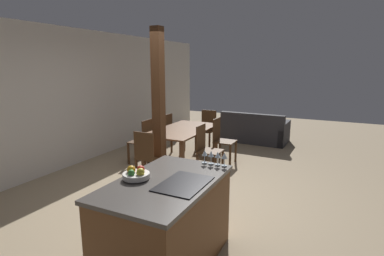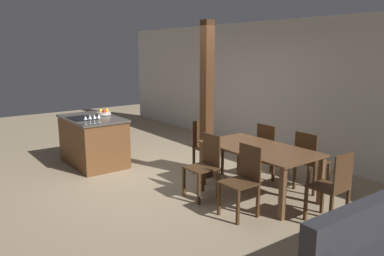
% 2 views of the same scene
% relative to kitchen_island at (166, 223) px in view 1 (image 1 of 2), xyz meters
% --- Properties ---
extents(ground_plane, '(16.00, 16.00, 0.00)m').
position_rel_kitchen_island_xyz_m(ground_plane, '(1.50, 0.55, -0.45)').
color(ground_plane, '#9E896B').
extents(wall_back, '(11.20, 0.08, 2.70)m').
position_rel_kitchen_island_xyz_m(wall_back, '(1.50, 3.33, 0.90)').
color(wall_back, silver).
rests_on(wall_back, ground_plane).
extents(kitchen_island, '(1.41, 0.88, 0.91)m').
position_rel_kitchen_island_xyz_m(kitchen_island, '(0.00, 0.00, 0.00)').
color(kitchen_island, brown).
rests_on(kitchen_island, ground_plane).
extents(fruit_bowl, '(0.26, 0.26, 0.12)m').
position_rel_kitchen_island_xyz_m(fruit_bowl, '(-0.09, 0.28, 0.50)').
color(fruit_bowl, silver).
rests_on(fruit_bowl, kitchen_island).
extents(wine_glass_near, '(0.06, 0.06, 0.15)m').
position_rel_kitchen_island_xyz_m(wine_glass_near, '(0.63, -0.37, 0.56)').
color(wine_glass_near, silver).
rests_on(wine_glass_near, kitchen_island).
extents(wine_glass_middle, '(0.06, 0.06, 0.15)m').
position_rel_kitchen_island_xyz_m(wine_glass_middle, '(0.63, -0.29, 0.56)').
color(wine_glass_middle, silver).
rests_on(wine_glass_middle, kitchen_island).
extents(wine_glass_far, '(0.06, 0.06, 0.15)m').
position_rel_kitchen_island_xyz_m(wine_glass_far, '(0.63, -0.21, 0.56)').
color(wine_glass_far, silver).
rests_on(wine_glass_far, kitchen_island).
extents(wine_glass_end, '(0.06, 0.06, 0.15)m').
position_rel_kitchen_island_xyz_m(wine_glass_end, '(0.63, -0.13, 0.56)').
color(wine_glass_end, silver).
rests_on(wine_glass_end, kitchen_island).
extents(dining_table, '(1.73, 0.95, 0.72)m').
position_rel_kitchen_island_xyz_m(dining_table, '(2.91, 1.36, 0.18)').
color(dining_table, brown).
rests_on(dining_table, ground_plane).
extents(dining_chair_near_left, '(0.40, 0.40, 0.92)m').
position_rel_kitchen_island_xyz_m(dining_chair_near_left, '(2.52, 0.66, 0.04)').
color(dining_chair_near_left, '#472D19').
rests_on(dining_chair_near_left, ground_plane).
extents(dining_chair_near_right, '(0.40, 0.40, 0.92)m').
position_rel_kitchen_island_xyz_m(dining_chair_near_right, '(3.30, 0.66, 0.04)').
color(dining_chair_near_right, '#472D19').
rests_on(dining_chair_near_right, ground_plane).
extents(dining_chair_far_left, '(0.40, 0.40, 0.92)m').
position_rel_kitchen_island_xyz_m(dining_chair_far_left, '(2.52, 2.06, 0.04)').
color(dining_chair_far_left, '#472D19').
rests_on(dining_chair_far_left, ground_plane).
extents(dining_chair_far_right, '(0.40, 0.40, 0.92)m').
position_rel_kitchen_island_xyz_m(dining_chair_far_right, '(3.30, 2.06, 0.04)').
color(dining_chair_far_right, '#472D19').
rests_on(dining_chair_far_right, ground_plane).
extents(dining_chair_head_end, '(0.40, 0.40, 0.92)m').
position_rel_kitchen_island_xyz_m(dining_chair_head_end, '(1.67, 1.36, 0.04)').
color(dining_chair_head_end, '#472D19').
rests_on(dining_chair_head_end, ground_plane).
extents(dining_chair_foot_end, '(0.40, 0.40, 0.92)m').
position_rel_kitchen_island_xyz_m(dining_chair_foot_end, '(4.15, 1.36, 0.04)').
color(dining_chair_foot_end, '#472D19').
rests_on(dining_chair_foot_end, ground_plane).
extents(couch, '(0.96, 1.67, 0.79)m').
position_rel_kitchen_island_xyz_m(couch, '(5.35, 0.49, -0.18)').
color(couch, '#2D2D33').
rests_on(couch, ground_plane).
extents(timber_post, '(0.17, 0.17, 2.59)m').
position_rel_kitchen_island_xyz_m(timber_post, '(1.84, 1.24, 0.84)').
color(timber_post, '#4C2D19').
rests_on(timber_post, ground_plane).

